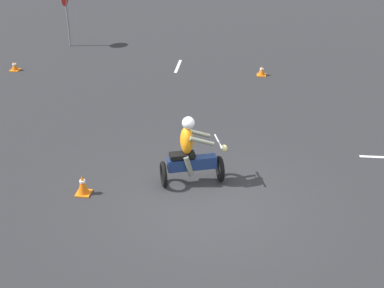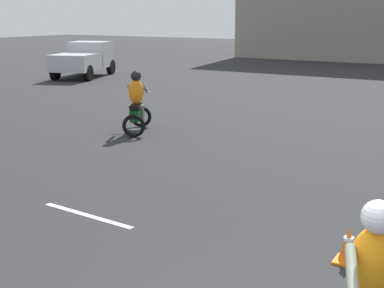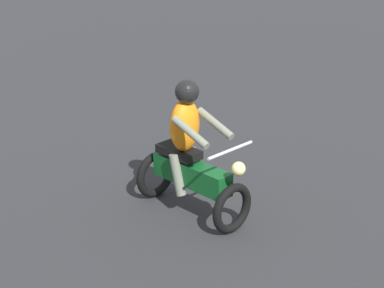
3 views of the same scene
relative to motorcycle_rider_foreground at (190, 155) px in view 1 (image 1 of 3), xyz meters
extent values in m
plane|color=#28282B|center=(-0.83, -0.47, -0.73)|extent=(120.00, 120.00, 0.00)
torus|color=black|center=(0.23, -0.65, -0.43)|extent=(0.60, 0.29, 0.60)
torus|color=black|center=(-0.20, 0.58, -0.43)|extent=(0.60, 0.29, 0.60)
cube|color=navy|center=(0.01, -0.03, -0.21)|extent=(0.59, 1.12, 0.28)
cube|color=black|center=(-0.06, 0.17, 0.01)|extent=(0.43, 0.61, 0.10)
cylinder|color=silver|center=(0.21, -0.60, 0.27)|extent=(0.67, 0.26, 0.04)
sphere|color=#F2E08C|center=(0.25, -0.72, 0.09)|extent=(0.20, 0.20, 0.16)
ellipsoid|color=orange|center=(-0.03, 0.08, 0.37)|extent=(0.47, 0.40, 0.64)
cylinder|color=slate|center=(-0.12, -0.27, 0.42)|extent=(0.27, 0.55, 0.27)
cylinder|color=slate|center=(0.26, -0.14, 0.42)|extent=(0.27, 0.55, 0.27)
cylinder|color=slate|center=(-0.15, 0.02, -0.21)|extent=(0.19, 0.27, 0.51)
cylinder|color=slate|center=(0.11, 0.11, -0.21)|extent=(0.19, 0.27, 0.51)
sphere|color=silver|center=(-0.01, 0.04, 0.79)|extent=(0.36, 0.36, 0.28)
cylinder|color=slate|center=(9.72, 6.29, 0.37)|extent=(0.07, 0.07, 2.20)
cube|color=orange|center=(-0.78, 2.27, -0.71)|extent=(0.32, 0.32, 0.03)
cone|color=orange|center=(-0.78, 2.27, -0.47)|extent=(0.24, 0.24, 0.45)
cylinder|color=white|center=(-0.78, 2.27, -0.41)|extent=(0.13, 0.13, 0.05)
cube|color=orange|center=(6.63, 7.24, -0.71)|extent=(0.32, 0.32, 0.03)
cone|color=orange|center=(6.63, 7.24, -0.54)|extent=(0.24, 0.24, 0.31)
cylinder|color=white|center=(6.63, 7.24, -0.50)|extent=(0.13, 0.13, 0.05)
cube|color=orange|center=(7.35, -1.42, -0.71)|extent=(0.32, 0.32, 0.03)
cone|color=orange|center=(7.35, -1.42, -0.54)|extent=(0.24, 0.24, 0.32)
cylinder|color=white|center=(7.35, -1.42, -0.49)|extent=(0.13, 0.13, 0.05)
cube|color=silver|center=(7.88, 1.59, -0.72)|extent=(1.40, 0.14, 0.01)
camera|label=1|loc=(-10.29, -1.49, 5.69)|focal=50.00mm
camera|label=2|loc=(0.79, -4.14, 2.36)|focal=50.00mm
camera|label=3|loc=(-5.58, 14.87, 3.47)|focal=70.00mm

